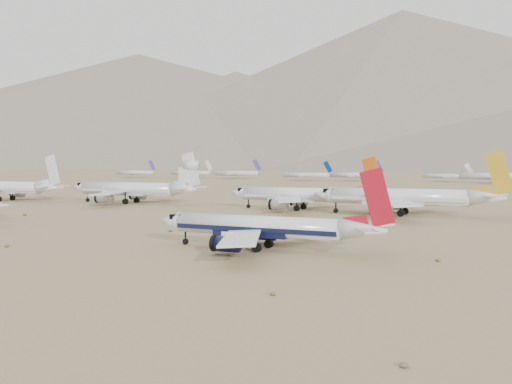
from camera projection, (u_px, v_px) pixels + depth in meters
ground at (280, 252)px, 92.01m from camera, size 7000.00×7000.00×0.00m
main_airliner at (266, 227)px, 93.40m from camera, size 39.10×38.19×13.80m
row2_gold_tail at (406, 198)px, 151.84m from camera, size 48.84×47.77×17.39m
row2_orange_tail at (302, 195)px, 168.31m from camera, size 44.72×43.74×15.95m
row2_white_trijet at (134, 189)px, 194.06m from camera, size 49.71×48.58×17.62m
row2_white_twin at (7, 188)px, 207.20m from camera, size 47.32×46.30×16.91m
desert_scrub at (202, 289)px, 64.08m from camera, size 261.14×121.67×0.63m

